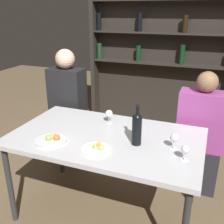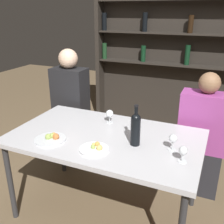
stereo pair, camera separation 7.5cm
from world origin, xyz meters
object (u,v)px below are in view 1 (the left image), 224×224
wine_glass_1 (109,114)px  wine_glass_2 (174,138)px  seated_person_left (68,112)px  wine_glass_0 (185,150)px  food_plate_0 (97,149)px  wine_bottle (137,127)px  food_plate_1 (52,139)px  seated_person_right (200,138)px

wine_glass_1 → wine_glass_2: bearing=-23.9°
seated_person_left → wine_glass_2: bearing=-27.6°
wine_glass_0 → wine_glass_1: bearing=150.5°
wine_glass_0 → food_plate_0: wine_glass_0 is taller
wine_bottle → seated_person_left: 1.20m
wine_glass_1 → wine_glass_2: size_ratio=0.96×
wine_glass_0 → wine_glass_2: size_ratio=0.92×
wine_glass_0 → food_plate_0: 0.60m
wine_glass_0 → wine_glass_2: wine_glass_2 is taller
wine_bottle → food_plate_1: bearing=-163.1°
wine_bottle → wine_glass_0: size_ratio=2.73×
seated_person_left → seated_person_right: bearing=0.0°
wine_glass_0 → food_plate_1: (-0.96, -0.08, -0.06)m
seated_person_left → food_plate_1: bearing=-67.1°
wine_bottle → seated_person_left: bearing=145.3°
wine_glass_0 → wine_glass_1: wine_glass_1 is taller
food_plate_0 → seated_person_left: 1.13m
wine_glass_0 → wine_glass_2: bearing=125.7°
seated_person_right → food_plate_0: bearing=-127.6°
wine_glass_2 → wine_glass_1: bearing=156.1°
wine_glass_1 → wine_glass_2: wine_glass_2 is taller
wine_glass_0 → wine_glass_1: (-0.68, 0.39, 0.00)m
wine_glass_1 → food_plate_0: wine_glass_1 is taller
wine_bottle → seated_person_right: seated_person_right is taller
food_plate_0 → wine_bottle: bearing=38.3°
wine_glass_0 → seated_person_right: (0.07, 0.77, -0.27)m
wine_bottle → wine_glass_1: wine_bottle is taller
wine_glass_2 → seated_person_right: (0.16, 0.64, -0.28)m
wine_glass_2 → seated_person_right: seated_person_right is taller
wine_glass_2 → seated_person_left: (-1.23, 0.64, -0.21)m
food_plate_1 → seated_person_left: 0.93m
wine_glass_2 → food_plate_1: wine_glass_2 is taller
wine_bottle → seated_person_right: 0.85m
seated_person_right → wine_bottle: bearing=-122.3°
food_plate_1 → food_plate_0: bearing=-0.2°
wine_glass_1 → food_plate_0: 0.49m
wine_bottle → food_plate_1: size_ratio=1.29×
wine_glass_2 → food_plate_0: (-0.50, -0.21, -0.07)m
wine_glass_1 → food_plate_0: bearing=-78.5°
food_plate_0 → seated_person_left: seated_person_left is taller
wine_glass_1 → seated_person_right: seated_person_right is taller
seated_person_right → food_plate_1: bearing=-140.3°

